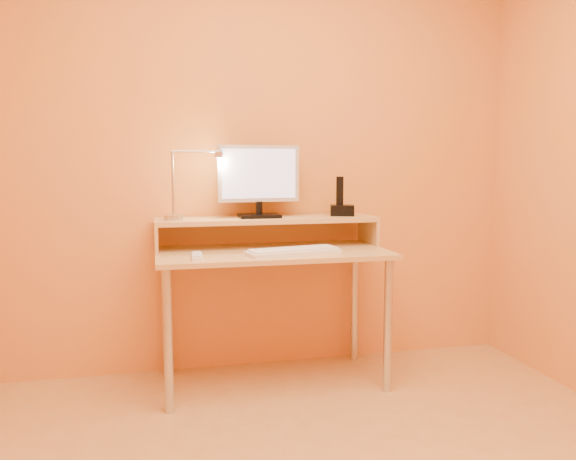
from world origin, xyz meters
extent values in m
cube|color=#DC864D|center=(0.00, 1.50, 1.25)|extent=(3.00, 0.04, 2.50)
cylinder|color=#BDBDBF|center=(-0.55, 0.93, 0.35)|extent=(0.04, 0.04, 0.69)
cylinder|color=#BDBDBF|center=(0.55, 0.93, 0.35)|extent=(0.04, 0.04, 0.69)
cylinder|color=#BDBDBF|center=(-0.55, 1.43, 0.35)|extent=(0.04, 0.04, 0.69)
cylinder|color=#BDBDBF|center=(0.55, 1.43, 0.35)|extent=(0.04, 0.04, 0.69)
cube|color=#DDB669|center=(0.00, 1.18, 0.71)|extent=(1.20, 0.60, 0.02)
cube|color=#DDB669|center=(-0.59, 1.33, 0.79)|extent=(0.02, 0.30, 0.14)
cube|color=#DDB669|center=(0.59, 1.33, 0.79)|extent=(0.02, 0.30, 0.14)
cube|color=#DDB669|center=(0.00, 1.33, 0.87)|extent=(1.20, 0.30, 0.02)
cube|color=black|center=(-0.04, 1.33, 0.89)|extent=(0.22, 0.16, 0.02)
cylinder|color=black|center=(-0.04, 1.33, 0.93)|extent=(0.04, 0.04, 0.07)
cube|color=silver|center=(-0.04, 1.34, 1.12)|extent=(0.45, 0.06, 0.31)
cube|color=black|center=(-0.04, 1.36, 1.12)|extent=(0.40, 0.04, 0.26)
cube|color=#D1D4FF|center=(-0.04, 1.32, 1.12)|extent=(0.41, 0.03, 0.26)
cylinder|color=#BDBDBF|center=(-0.50, 1.30, 0.89)|extent=(0.10, 0.10, 0.02)
cylinder|color=#BDBDBF|center=(-0.50, 1.30, 1.07)|extent=(0.01, 0.01, 0.33)
cylinder|color=#BDBDBF|center=(-0.38, 1.30, 1.24)|extent=(0.24, 0.01, 0.01)
cylinder|color=#BDBDBF|center=(-0.26, 1.30, 1.22)|extent=(0.04, 0.04, 0.03)
cylinder|color=#FFEAC6|center=(-0.26, 1.30, 1.20)|extent=(0.03, 0.03, 0.00)
cube|color=black|center=(0.43, 1.33, 0.91)|extent=(0.15, 0.13, 0.06)
cube|color=black|center=(0.42, 1.33, 1.02)|extent=(0.05, 0.03, 0.16)
cube|color=#202FFD|center=(0.48, 1.28, 0.91)|extent=(0.01, 0.00, 0.04)
cube|color=silver|center=(0.08, 1.02, 0.73)|extent=(0.49, 0.24, 0.02)
ellipsoid|color=white|center=(0.25, 1.06, 0.74)|extent=(0.09, 0.11, 0.03)
cube|color=silver|center=(-0.40, 1.02, 0.73)|extent=(0.06, 0.18, 0.02)
camera|label=1|loc=(-0.60, -1.71, 1.18)|focal=35.61mm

